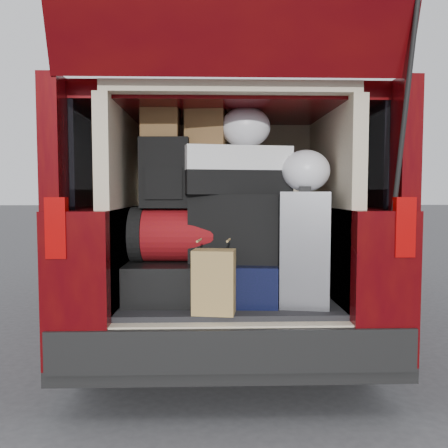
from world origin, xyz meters
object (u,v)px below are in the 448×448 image
Objects in this scene: black_hardshell at (164,280)px; twotone_duffel at (235,171)px; red_duffel at (173,234)px; black_soft_case at (239,228)px; navy_hardshell at (239,280)px; kraft_bag at (214,282)px; silver_roller at (304,247)px; backpack at (165,173)px.

black_hardshell is 0.78m from twotone_duffel.
red_duffel is 0.53m from twotone_duffel.
black_soft_case is at bearing -64.63° from twotone_duffel.
kraft_bag reaches higher than navy_hardshell.
black_soft_case reaches higher than black_hardshell.
silver_roller reaches higher than kraft_bag.
backpack is (-0.81, 0.09, 0.43)m from silver_roller.
backpack is (-0.04, -0.02, 0.37)m from red_duffel.
backpack is at bearing -175.85° from silver_roller.
black_soft_case is at bearing -2.87° from black_hardshell.
black_soft_case is at bearing -0.91° from red_duffel.
backpack reaches higher than kraft_bag.
red_duffel reaches higher than black_hardshell.
navy_hardshell is 0.44m from silver_roller.
navy_hardshell is at bearing 179.38° from silver_roller.
backpack is (-0.44, 0.02, 0.64)m from navy_hardshell.
silver_roller reaches higher than navy_hardshell.
black_hardshell is 1.68× the size of kraft_bag.
navy_hardshell is at bearing -1.95° from red_duffel.
twotone_duffel is at bearing 78.87° from kraft_bag.
backpack reaches higher than silver_roller.
black_hardshell is at bearing 129.77° from backpack.
black_soft_case is 0.90× the size of twotone_duffel.
twotone_duffel is at bearing 0.98° from black_hardshell.
kraft_bag is 0.71m from twotone_duffel.
black_hardshell is 1.40× the size of backpack.
red_duffel is at bearing 169.74° from twotone_duffel.
black_hardshell is at bearing -174.66° from black_soft_case.
red_duffel is 0.39m from black_soft_case.
kraft_bag is at bearing -53.12° from red_duffel.
backpack is 0.42m from twotone_duffel.
black_hardshell is at bearing 179.74° from navy_hardshell.
silver_roller is 1.90× the size of kraft_bag.
navy_hardshell is 0.36m from kraft_bag.
silver_roller is at bearing 34.07° from kraft_bag.
twotone_duffel is at bearing 124.58° from navy_hardshell.
kraft_bag is at bearing -49.56° from black_hardshell.
black_soft_case is 0.54m from backpack.
black_hardshell is 1.16× the size of red_duffel.
silver_roller reaches higher than red_duffel.
red_duffel is (-0.24, 0.36, 0.22)m from kraft_bag.
silver_roller reaches higher than black_soft_case.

